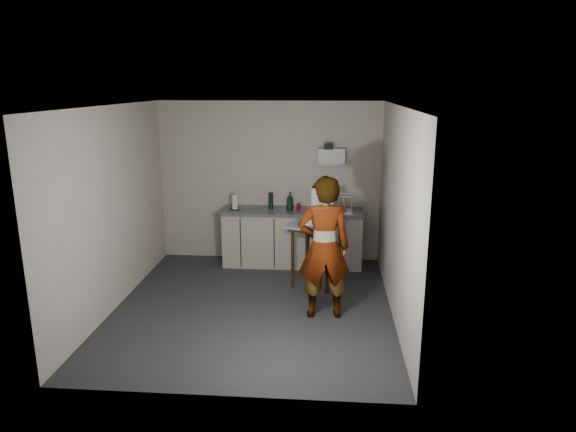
# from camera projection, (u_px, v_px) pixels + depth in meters

# --- Properties ---
(ground) EXTENTS (4.00, 4.00, 0.00)m
(ground) POSITION_uv_depth(u_px,v_px,m) (253.00, 307.00, 6.77)
(ground) COLOR #29292E
(ground) RESTS_ON ground
(wall_back) EXTENTS (3.60, 0.02, 2.60)m
(wall_back) POSITION_uv_depth(u_px,v_px,m) (270.00, 182.00, 8.36)
(wall_back) COLOR beige
(wall_back) RESTS_ON ground
(wall_right) EXTENTS (0.02, 4.00, 2.60)m
(wall_right) POSITION_uv_depth(u_px,v_px,m) (396.00, 214.00, 6.31)
(wall_right) COLOR beige
(wall_right) RESTS_ON ground
(wall_left) EXTENTS (0.02, 4.00, 2.60)m
(wall_left) POSITION_uv_depth(u_px,v_px,m) (114.00, 209.00, 6.58)
(wall_left) COLOR beige
(wall_left) RESTS_ON ground
(ceiling) EXTENTS (3.60, 4.00, 0.01)m
(ceiling) POSITION_uv_depth(u_px,v_px,m) (250.00, 106.00, 6.12)
(ceiling) COLOR silver
(ceiling) RESTS_ON wall_back
(kitchen_counter) EXTENTS (2.24, 0.62, 0.91)m
(kitchen_counter) POSITION_uv_depth(u_px,v_px,m) (293.00, 239.00, 8.27)
(kitchen_counter) COLOR black
(kitchen_counter) RESTS_ON ground
(wall_shelf) EXTENTS (0.42, 0.18, 0.37)m
(wall_shelf) POSITION_uv_depth(u_px,v_px,m) (332.00, 156.00, 8.11)
(wall_shelf) COLOR white
(wall_shelf) RESTS_ON ground
(side_table) EXTENTS (0.92, 0.92, 0.92)m
(side_table) POSITION_uv_depth(u_px,v_px,m) (317.00, 231.00, 7.35)
(side_table) COLOR #381D0C
(side_table) RESTS_ON ground
(standing_man) EXTENTS (0.71, 0.51, 1.80)m
(standing_man) POSITION_uv_depth(u_px,v_px,m) (324.00, 248.00, 6.30)
(standing_man) COLOR #B2A593
(standing_man) RESTS_ON ground
(soap_bottle) EXTENTS (0.16, 0.16, 0.29)m
(soap_bottle) POSITION_uv_depth(u_px,v_px,m) (290.00, 201.00, 8.08)
(soap_bottle) COLOR black
(soap_bottle) RESTS_ON kitchen_counter
(soda_can) EXTENTS (0.06, 0.06, 0.12)m
(soda_can) POSITION_uv_depth(u_px,v_px,m) (299.00, 207.00, 8.10)
(soda_can) COLOR red
(soda_can) RESTS_ON kitchen_counter
(dark_bottle) EXTENTS (0.08, 0.08, 0.26)m
(dark_bottle) POSITION_uv_depth(u_px,v_px,m) (271.00, 201.00, 8.20)
(dark_bottle) COLOR black
(dark_bottle) RESTS_ON kitchen_counter
(paper_towel) EXTENTS (0.14, 0.14, 0.25)m
(paper_towel) POSITION_uv_depth(u_px,v_px,m) (235.00, 202.00, 8.15)
(paper_towel) COLOR black
(paper_towel) RESTS_ON kitchen_counter
(dish_rack) EXTENTS (0.39, 0.29, 0.27)m
(dish_rack) POSITION_uv_depth(u_px,v_px,m) (340.00, 208.00, 8.04)
(dish_rack) COLOR white
(dish_rack) RESTS_ON kitchen_counter
(bakery_box) EXTENTS (0.43, 0.44, 0.46)m
(bakery_box) POSITION_uv_depth(u_px,v_px,m) (318.00, 216.00, 7.29)
(bakery_box) COLOR white
(bakery_box) RESTS_ON side_table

